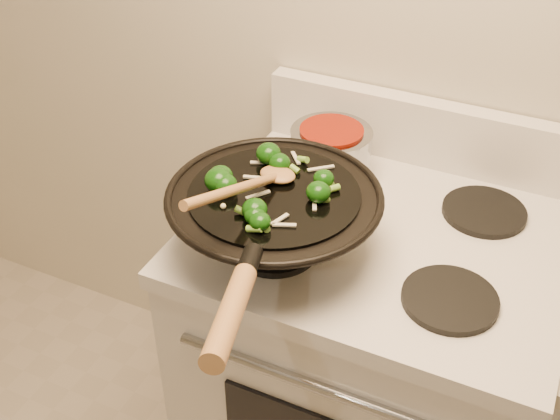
% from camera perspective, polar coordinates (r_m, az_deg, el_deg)
% --- Properties ---
extents(stove, '(0.78, 0.67, 1.08)m').
position_cam_1_polar(stove, '(1.80, 7.09, -12.93)').
color(stove, silver).
rests_on(stove, ground).
extents(wok, '(0.42, 0.69, 0.21)m').
position_cam_1_polar(wok, '(1.37, -0.50, -0.65)').
color(wok, black).
rests_on(wok, stove).
extents(stirfry, '(0.24, 0.28, 0.05)m').
position_cam_1_polar(stirfry, '(1.33, -1.75, 2.14)').
color(stirfry, '#0F3B09').
rests_on(stirfry, wok).
extents(wooden_spoon, '(0.08, 0.33, 0.13)m').
position_cam_1_polar(wooden_spoon, '(1.30, -2.13, 2.22)').
color(wooden_spoon, '#9D6D3E').
rests_on(wooden_spoon, wok).
extents(saucepan, '(0.19, 0.30, 0.11)m').
position_cam_1_polar(saucepan, '(1.61, 4.13, 4.84)').
color(saucepan, '#969A9F').
rests_on(saucepan, stove).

